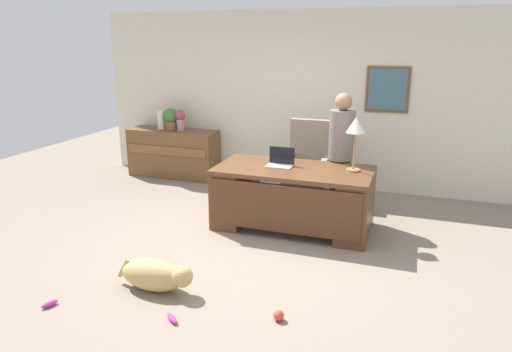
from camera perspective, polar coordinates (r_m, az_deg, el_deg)
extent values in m
plane|color=gray|center=(5.38, -0.54, -8.60)|extent=(12.00, 12.00, 0.00)
cube|color=beige|center=(7.43, 6.37, 9.16)|extent=(7.00, 0.12, 2.70)
cube|color=brown|center=(7.16, 15.74, 10.11)|extent=(0.62, 0.03, 0.66)
cube|color=#436879|center=(7.14, 15.73, 10.10)|extent=(0.54, 0.01, 0.58)
cube|color=brown|center=(5.69, 4.62, 0.72)|extent=(1.89, 0.95, 0.05)
cube|color=brown|center=(6.03, -2.49, -2.13)|extent=(0.36, 0.89, 0.72)
cube|color=brown|center=(5.67, 12.03, -3.71)|extent=(0.36, 0.89, 0.72)
cube|color=#4E2F1C|center=(5.39, 3.32, -4.03)|extent=(1.79, 0.04, 0.57)
cube|color=brown|center=(8.08, -10.00, 2.76)|extent=(1.53, 0.48, 0.81)
cube|color=brown|center=(7.85, -10.92, 3.04)|extent=(1.43, 0.02, 0.14)
cube|color=gray|center=(6.69, 6.16, -0.22)|extent=(0.60, 0.58, 0.18)
cylinder|color=black|center=(6.76, 6.10, -2.09)|extent=(0.10, 0.10, 0.28)
cylinder|color=black|center=(6.80, 6.07, -3.01)|extent=(0.52, 0.52, 0.05)
cube|color=gray|center=(6.81, 6.75, 3.91)|extent=(0.60, 0.12, 0.71)
cube|color=gray|center=(6.70, 4.05, 1.63)|extent=(0.08, 0.50, 0.22)
cube|color=gray|center=(6.59, 8.41, 1.24)|extent=(0.08, 0.50, 0.22)
cylinder|color=#262323|center=(6.23, 10.09, -1.46)|extent=(0.26, 0.26, 0.78)
cylinder|color=slate|center=(6.05, 10.42, 4.93)|extent=(0.32, 0.32, 0.63)
sphere|color=#9E7252|center=(5.98, 10.63, 8.91)|extent=(0.22, 0.22, 0.22)
ellipsoid|color=tan|center=(4.57, -12.50, -11.67)|extent=(0.63, 0.31, 0.30)
sphere|color=tan|center=(4.41, -8.99, -12.01)|extent=(0.20, 0.20, 0.20)
cylinder|color=tan|center=(4.73, -15.81, -10.67)|extent=(0.15, 0.05, 0.21)
cube|color=#B2B5BA|center=(5.74, 2.88, 1.22)|extent=(0.32, 0.22, 0.01)
cube|color=black|center=(5.80, 3.19, 2.54)|extent=(0.32, 0.01, 0.21)
cylinder|color=#9E8447|center=(5.66, 11.76, 0.72)|extent=(0.16, 0.16, 0.02)
cylinder|color=#9E8447|center=(5.60, 11.89, 2.99)|extent=(0.02, 0.02, 0.44)
cone|color=silver|center=(5.54, 12.08, 6.09)|extent=(0.22, 0.22, 0.18)
cylinder|color=#C1829C|center=(7.91, -9.18, 6.17)|extent=(0.12, 0.12, 0.19)
sphere|color=#B74162|center=(7.88, -9.23, 7.34)|extent=(0.17, 0.17, 0.17)
cylinder|color=silver|center=(8.07, -11.48, 6.72)|extent=(0.13, 0.13, 0.31)
cylinder|color=brown|center=(8.00, -10.29, 6.06)|extent=(0.18, 0.18, 0.14)
sphere|color=#3F7E33|center=(7.97, -10.35, 7.27)|extent=(0.24, 0.24, 0.24)
sphere|color=#E53F33|center=(4.09, 2.78, -16.61)|extent=(0.09, 0.09, 0.09)
ellipsoid|color=#D8338C|center=(4.65, -23.86, -14.07)|extent=(0.10, 0.16, 0.05)
ellipsoid|color=#D8338C|center=(4.15, -10.19, -16.69)|extent=(0.17, 0.15, 0.05)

